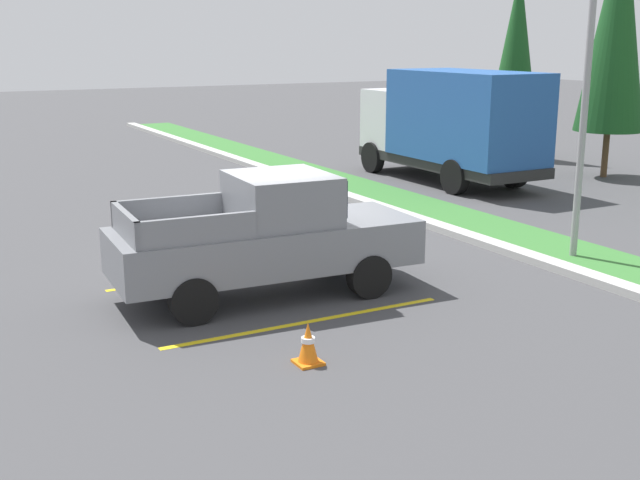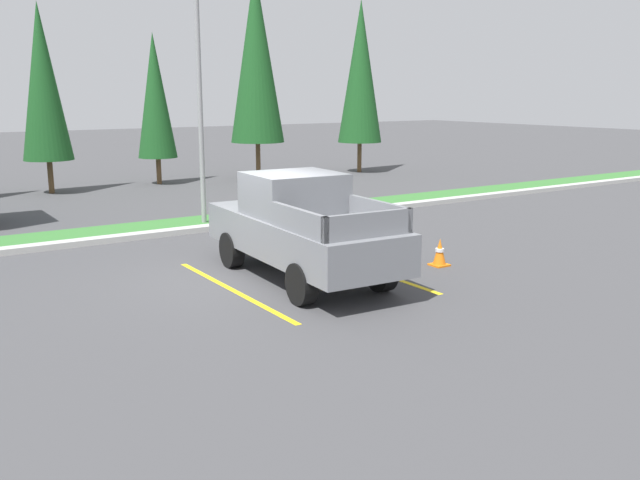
% 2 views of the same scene
% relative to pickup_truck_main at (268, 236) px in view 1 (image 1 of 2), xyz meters
% --- Properties ---
extents(ground_plane, '(120.00, 120.00, 0.00)m').
position_rel_pickup_truck_main_xyz_m(ground_plane, '(-0.77, 0.52, -1.04)').
color(ground_plane, '#424244').
extents(parking_line_near, '(0.12, 4.80, 0.01)m').
position_rel_pickup_truck_main_xyz_m(parking_line_near, '(-1.55, -0.05, -1.04)').
color(parking_line_near, yellow).
rests_on(parking_line_near, ground).
extents(parking_line_far, '(0.12, 4.80, 0.01)m').
position_rel_pickup_truck_main_xyz_m(parking_line_far, '(1.55, -0.05, -1.04)').
color(parking_line_far, yellow).
rests_on(parking_line_far, ground).
extents(curb_strip, '(56.00, 0.40, 0.15)m').
position_rel_pickup_truck_main_xyz_m(curb_strip, '(-0.77, 5.52, -0.97)').
color(curb_strip, '#B2B2AD').
rests_on(curb_strip, ground).
extents(grass_median, '(56.00, 1.80, 0.06)m').
position_rel_pickup_truck_main_xyz_m(grass_median, '(-0.77, 6.62, -1.01)').
color(grass_median, '#387533').
rests_on(grass_median, ground).
extents(pickup_truck_main, '(2.19, 5.32, 2.10)m').
position_rel_pickup_truck_main_xyz_m(pickup_truck_main, '(0.00, 0.00, 0.00)').
color(pickup_truck_main, black).
rests_on(pickup_truck_main, ground).
extents(cargo_truck_distant, '(6.80, 2.50, 3.40)m').
position_rel_pickup_truck_main_xyz_m(cargo_truck_distant, '(-7.58, 9.66, 0.81)').
color(cargo_truck_distant, black).
rests_on(cargo_truck_distant, ground).
extents(street_light, '(0.24, 1.49, 6.89)m').
position_rel_pickup_truck_main_xyz_m(street_light, '(0.75, 6.26, 2.95)').
color(street_light, gray).
rests_on(street_light, ground).
extents(cypress_tree_leftmost, '(1.78, 1.78, 6.84)m').
position_rel_pickup_truck_main_xyz_m(cypress_tree_leftmost, '(-10.74, 14.88, 2.98)').
color(cypress_tree_leftmost, brown).
rests_on(cypress_tree_leftmost, ground).
extents(cypress_tree_left_inner, '(2.14, 2.14, 8.22)m').
position_rel_pickup_truck_main_xyz_m(cypress_tree_left_inner, '(-6.00, 14.62, 3.80)').
color(cypress_tree_left_inner, brown).
rests_on(cypress_tree_left_inner, ground).
extents(traffic_cone, '(0.36, 0.36, 0.60)m').
position_rel_pickup_truck_main_xyz_m(traffic_cone, '(3.02, -0.82, -0.75)').
color(traffic_cone, orange).
rests_on(traffic_cone, ground).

